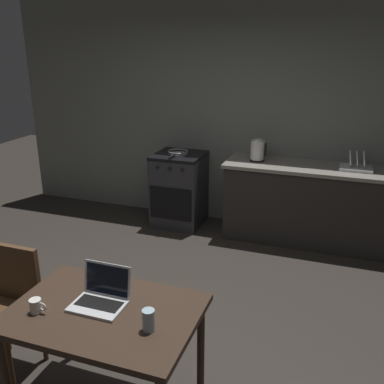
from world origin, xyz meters
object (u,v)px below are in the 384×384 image
at_px(coffee_mug, 36,306).
at_px(electric_kettle, 257,151).
at_px(laptop, 101,297).
at_px(frying_pan, 178,152).
at_px(dish_rack, 356,165).
at_px(chair, 9,301).
at_px(dining_table, 105,322).
at_px(drinking_glass, 149,320).
at_px(stove_oven, 179,189).

bearing_deg(coffee_mug, electric_kettle, 77.81).
relative_size(laptop, frying_pan, 0.76).
bearing_deg(dish_rack, laptop, -116.39).
height_order(electric_kettle, dish_rack, electric_kettle).
bearing_deg(electric_kettle, chair, -112.26).
bearing_deg(chair, frying_pan, 104.83).
xyz_separation_m(electric_kettle, coffee_mug, (-0.68, -3.12, -0.26)).
distance_m(electric_kettle, coffee_mug, 3.21).
distance_m(dining_table, drinking_glass, 0.37).
height_order(dining_table, coffee_mug, coffee_mug).
xyz_separation_m(stove_oven, dish_rack, (2.06, 0.00, 0.51)).
relative_size(coffee_mug, drinking_glass, 0.85).
bearing_deg(frying_pan, electric_kettle, 1.68).
relative_size(dining_table, chair, 1.24).
bearing_deg(frying_pan, drinking_glass, -71.71).
relative_size(stove_oven, dish_rack, 2.70).
xyz_separation_m(coffee_mug, drinking_glass, (0.70, 0.07, 0.02)).
bearing_deg(electric_kettle, coffee_mug, -102.19).
xyz_separation_m(dining_table, frying_pan, (-0.67, 2.95, 0.29)).
xyz_separation_m(chair, drinking_glass, (1.18, -0.22, 0.27)).
height_order(stove_oven, dish_rack, dish_rack).
distance_m(laptop, coffee_mug, 0.38).
height_order(laptop, frying_pan, same).
relative_size(dining_table, dish_rack, 3.31).
xyz_separation_m(laptop, dish_rack, (1.45, 2.92, 0.18)).
distance_m(chair, laptop, 0.85).
bearing_deg(stove_oven, dish_rack, 0.07).
xyz_separation_m(chair, coffee_mug, (0.49, -0.29, 0.25)).
bearing_deg(drinking_glass, electric_kettle, 90.38).
relative_size(dining_table, laptop, 3.52).
xyz_separation_m(stove_oven, laptop, (0.62, -2.92, 0.32)).
bearing_deg(stove_oven, electric_kettle, 0.15).
height_order(chair, electric_kettle, electric_kettle).
height_order(dining_table, drinking_glass, drinking_glass).
relative_size(laptop, dish_rack, 0.94).
xyz_separation_m(frying_pan, coffee_mug, (0.31, -3.10, -0.16)).
height_order(stove_oven, dining_table, stove_oven).
height_order(frying_pan, coffee_mug, frying_pan).
height_order(dining_table, frying_pan, frying_pan).
distance_m(stove_oven, drinking_glass, 3.23).
distance_m(dining_table, chair, 0.87).
distance_m(electric_kettle, frying_pan, 0.99).
distance_m(dining_table, laptop, 0.15).
distance_m(frying_pan, coffee_mug, 3.12).
xyz_separation_m(stove_oven, dining_table, (0.66, -2.98, 0.20)).
distance_m(stove_oven, frying_pan, 0.48).
bearing_deg(dining_table, drinking_glass, -13.35).
height_order(laptop, electric_kettle, electric_kettle).
bearing_deg(stove_oven, laptop, -78.09).
distance_m(drinking_glass, dish_rack, 3.24).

